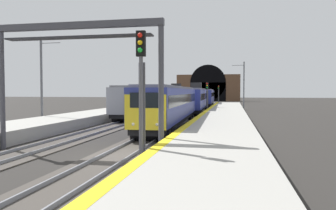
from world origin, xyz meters
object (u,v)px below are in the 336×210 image
Objects in this scene: railway_signal_mid at (207,94)px; overhead_signal_gantry at (77,53)px; catenary_mast_near at (244,85)px; train_adjacent_platform at (176,97)px; railway_signal_near at (141,87)px; train_main_approaching at (196,99)px; railway_signal_far at (219,92)px; catenary_mast_far at (42,80)px.

overhead_signal_gantry is (-32.77, 4.40, 2.49)m from railway_signal_mid.
catenary_mast_near is (8.47, -5.56, 1.45)m from railway_signal_mid.
overhead_signal_gantry reaches higher than train_adjacent_platform.
train_adjacent_platform is 10.93× the size of railway_signal_near.
train_adjacent_platform is 13.56m from catenary_mast_near.
train_adjacent_platform is at bearing 69.43° from catenary_mast_near.
overhead_signal_gantry is at bearing -7.64° from railway_signal_mid.
railway_signal_far is at bearing 175.71° from train_main_approaching.
train_main_approaching is 39.35m from railway_signal_far.
catenary_mast_far is at bearing 38.71° from overhead_signal_gantry.
railway_signal_mid is 10.23m from catenary_mast_near.
catenary_mast_far reaches higher than overhead_signal_gantry.
overhead_signal_gantry reaches higher than railway_signal_near.
train_main_approaching is 37.03m from railway_signal_near.
overhead_signal_gantry is at bearing -141.29° from catenary_mast_far.
catenary_mast_near is (44.34, -5.56, 0.82)m from railway_signal_near.
railway_signal_mid is (-13.18, -6.99, 0.61)m from train_adjacent_platform.
railway_signal_near is (-49.05, -6.99, 1.24)m from train_adjacent_platform.
railway_signal_mid is at bearing 0.00° from railway_signal_far.
train_main_approaching is 2.22m from railway_signal_mid.
railway_signal_near reaches higher than train_main_approaching.
train_adjacent_platform reaches higher than train_main_approaching.
train_adjacent_platform is 7.41× the size of catenary_mast_far.
catenary_mast_far is (-20.35, 14.35, 1.53)m from railway_signal_mid.
train_adjacent_platform is 12.80× the size of railway_signal_far.
overhead_signal_gantry is at bearing -6.04° from train_main_approaching.
overhead_signal_gantry is 42.44m from catenary_mast_near.
overhead_signal_gantry is 1.11× the size of catenary_mast_far.
railway_signal_far is at bearing -13.29° from catenary_mast_far.
railway_signal_mid is at bearing -35.20° from catenary_mast_far.
railway_signal_far is (39.30, -1.80, 0.86)m from train_main_approaching.
train_adjacent_platform is (12.08, 5.18, 0.08)m from train_main_approaching.
train_main_approaching is at bearing -4.38° from overhead_signal_gantry.
overhead_signal_gantry is at bearing -125.17° from railway_signal_near.
railway_signal_mid is (-1.09, -1.80, 0.69)m from train_main_approaching.
catenary_mast_near is (41.24, -9.96, -1.04)m from overhead_signal_gantry.
railway_signal_mid is 0.54× the size of catenary_mast_far.
railway_signal_mid is at bearing 57.13° from train_main_approaching.
catenary_mast_far is at bearing 169.05° from train_adjacent_platform.
catenary_mast_far is at bearing -35.20° from railway_signal_mid.
train_main_approaching is 13.15m from train_adjacent_platform.
railway_signal_near is at bearing -137.24° from catenary_mast_far.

